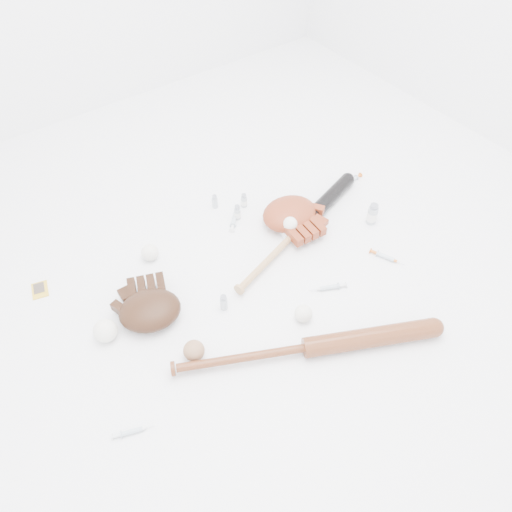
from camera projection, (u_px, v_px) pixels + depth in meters
bat_dark at (299, 229)px, 2.07m from camera, size 0.83×0.31×0.06m
bat_wood at (307, 348)px, 1.69m from camera, size 0.90×0.49×0.07m
glove_dark at (150, 310)px, 1.78m from camera, size 0.34×0.34×0.10m
glove_tan at (289, 213)px, 2.10m from camera, size 0.31×0.31×0.10m
trading_card at (40, 290)px, 1.89m from camera, size 0.08×0.09×0.00m
pedestal at (289, 232)px, 2.08m from camera, size 0.08×0.08×0.04m
baseball_on_pedestal at (290, 224)px, 2.04m from camera, size 0.06×0.06×0.06m
baseball_left at (105, 331)px, 1.73m from camera, size 0.08×0.08×0.08m
baseball_upper at (150, 253)px, 1.98m from camera, size 0.07×0.07×0.07m
baseball_mid at (303, 314)px, 1.79m from camera, size 0.06×0.06×0.06m
baseball_aged at (194, 351)px, 1.68m from camera, size 0.07×0.07×0.07m
syringe_0 at (132, 432)px, 1.52m from camera, size 0.14×0.07×0.02m
syringe_1 at (329, 287)px, 1.89m from camera, size 0.16×0.09×0.02m
syringe_2 at (234, 219)px, 2.14m from camera, size 0.14×0.14×0.02m
syringe_3 at (386, 257)px, 2.00m from camera, size 0.09×0.16×0.02m
syringe_4 at (351, 181)px, 2.31m from camera, size 0.16×0.04×0.02m
vial_0 at (215, 201)px, 2.18m from camera, size 0.03×0.03×0.07m
vial_1 at (244, 200)px, 2.19m from camera, size 0.03×0.03×0.07m
vial_2 at (278, 219)px, 2.10m from camera, size 0.03×0.03×0.08m
vial_3 at (372, 214)px, 2.11m from camera, size 0.04×0.04×0.10m
vial_4 at (224, 302)px, 1.82m from camera, size 0.03×0.03×0.07m
vial_5 at (237, 212)px, 2.13m from camera, size 0.03×0.03×0.07m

